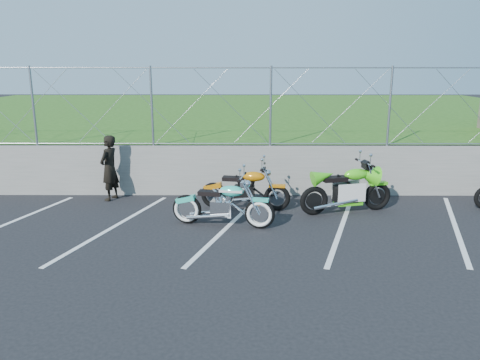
{
  "coord_description": "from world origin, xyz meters",
  "views": [
    {
      "loc": [
        0.29,
        -8.38,
        3.34
      ],
      "look_at": [
        0.24,
        1.3,
        0.93
      ],
      "focal_mm": 35.0,
      "sensor_mm": 36.0,
      "label": 1
    }
  ],
  "objects_px": {
    "naked_orange": "(246,191)",
    "sportbike_green": "(348,191)",
    "cruiser_turquoise": "(224,206)",
    "person_standing": "(109,168)"
  },
  "relations": [
    {
      "from": "cruiser_turquoise",
      "to": "sportbike_green",
      "type": "distance_m",
      "value": 2.97
    },
    {
      "from": "sportbike_green",
      "to": "naked_orange",
      "type": "bearing_deg",
      "value": 160.47
    },
    {
      "from": "cruiser_turquoise",
      "to": "sportbike_green",
      "type": "height_order",
      "value": "sportbike_green"
    },
    {
      "from": "cruiser_turquoise",
      "to": "naked_orange",
      "type": "xyz_separation_m",
      "value": [
        0.48,
        1.18,
        0.01
      ]
    },
    {
      "from": "person_standing",
      "to": "cruiser_turquoise",
      "type": "bearing_deg",
      "value": 74.12
    },
    {
      "from": "sportbike_green",
      "to": "person_standing",
      "type": "relative_size",
      "value": 1.35
    },
    {
      "from": "cruiser_turquoise",
      "to": "person_standing",
      "type": "relative_size",
      "value": 1.34
    },
    {
      "from": "person_standing",
      "to": "naked_orange",
      "type": "bearing_deg",
      "value": 95.03
    },
    {
      "from": "naked_orange",
      "to": "sportbike_green",
      "type": "height_order",
      "value": "sportbike_green"
    },
    {
      "from": "cruiser_turquoise",
      "to": "naked_orange",
      "type": "bearing_deg",
      "value": 79.43
    }
  ]
}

